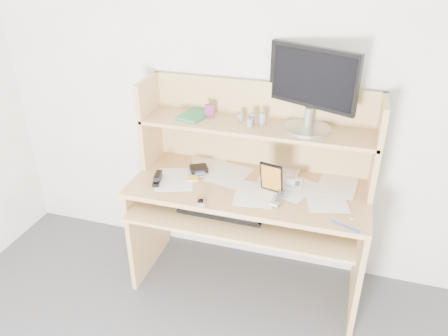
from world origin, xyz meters
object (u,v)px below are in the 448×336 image
(keyboard, at_px, (222,210))
(monitor, at_px, (312,86))
(desk, at_px, (252,187))
(game_case, at_px, (271,178))
(tv_remote, at_px, (280,198))

(keyboard, bearing_deg, monitor, 42.06)
(desk, distance_m, monitor, 0.70)
(game_case, relative_size, monitor, 0.37)
(keyboard, xyz_separation_m, tv_remote, (0.32, 0.07, 0.10))
(keyboard, bearing_deg, game_case, 28.24)
(keyboard, bearing_deg, desk, 65.54)
(desk, distance_m, tv_remote, 0.28)
(desk, height_order, game_case, desk)
(tv_remote, bearing_deg, monitor, 85.88)
(tv_remote, distance_m, game_case, 0.12)
(desk, bearing_deg, tv_remote, -41.95)
(tv_remote, relative_size, monitor, 0.35)
(desk, bearing_deg, monitor, 20.53)
(game_case, bearing_deg, tv_remote, -32.84)
(keyboard, distance_m, monitor, 0.85)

